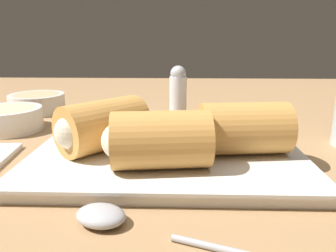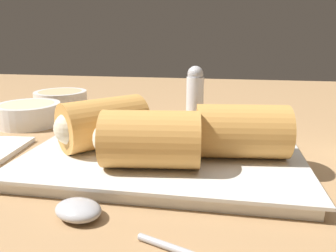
{
  "view_description": "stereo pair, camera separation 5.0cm",
  "coord_description": "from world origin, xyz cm",
  "px_view_note": "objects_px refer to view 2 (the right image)",
  "views": [
    {
      "loc": [
        3.81,
        -36.86,
        15.78
      ],
      "look_at": [
        2.7,
        -0.91,
        5.69
      ],
      "focal_mm": 35.0,
      "sensor_mm": 36.0,
      "label": 1
    },
    {
      "loc": [
        8.79,
        -36.36,
        15.78
      ],
      "look_at": [
        2.7,
        -0.91,
        5.69
      ],
      "focal_mm": 35.0,
      "sensor_mm": 36.0,
      "label": 2
    }
  ],
  "objects_px": {
    "spoon": "(98,217)",
    "dipping_bowl_far": "(61,99)",
    "serving_plate": "(168,150)",
    "salt_shaker": "(195,90)",
    "dipping_bowl_near": "(29,113)"
  },
  "relations": [
    {
      "from": "dipping_bowl_near",
      "to": "spoon",
      "type": "relative_size",
      "value": 0.5
    },
    {
      "from": "salt_shaker",
      "to": "dipping_bowl_far",
      "type": "bearing_deg",
      "value": 179.37
    },
    {
      "from": "serving_plate",
      "to": "salt_shaker",
      "type": "relative_size",
      "value": 3.41
    },
    {
      "from": "dipping_bowl_near",
      "to": "salt_shaker",
      "type": "distance_m",
      "value": 0.28
    },
    {
      "from": "spoon",
      "to": "salt_shaker",
      "type": "distance_m",
      "value": 0.37
    },
    {
      "from": "dipping_bowl_near",
      "to": "dipping_bowl_far",
      "type": "height_order",
      "value": "same"
    },
    {
      "from": "dipping_bowl_near",
      "to": "serving_plate",
      "type": "bearing_deg",
      "value": -22.91
    },
    {
      "from": "serving_plate",
      "to": "dipping_bowl_far",
      "type": "relative_size",
      "value": 2.98
    },
    {
      "from": "dipping_bowl_far",
      "to": "salt_shaker",
      "type": "relative_size",
      "value": 1.14
    },
    {
      "from": "spoon",
      "to": "salt_shaker",
      "type": "height_order",
      "value": "salt_shaker"
    },
    {
      "from": "dipping_bowl_far",
      "to": "serving_plate",
      "type": "bearing_deg",
      "value": -41.64
    },
    {
      "from": "dipping_bowl_near",
      "to": "dipping_bowl_far",
      "type": "relative_size",
      "value": 1.0
    },
    {
      "from": "dipping_bowl_far",
      "to": "spoon",
      "type": "distance_m",
      "value": 0.43
    },
    {
      "from": "dipping_bowl_far",
      "to": "salt_shaker",
      "type": "distance_m",
      "value": 0.26
    },
    {
      "from": "spoon",
      "to": "dipping_bowl_far",
      "type": "bearing_deg",
      "value": 120.67
    }
  ]
}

